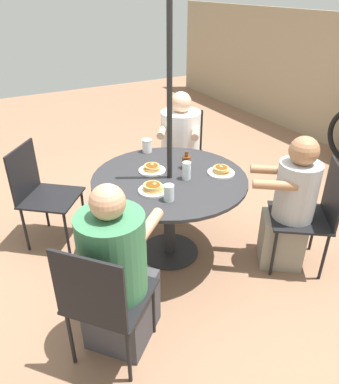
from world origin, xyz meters
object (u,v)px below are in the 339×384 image
patio_table (170,190)px  patio_chair_east (181,148)px  diner_north (290,208)px  diner_east (180,154)px  patio_chair_north (313,211)px  drinking_glass_b (187,171)px  pancake_plate_b (153,189)px  drinking_glass_a (169,193)px  coffee_cup (147,146)px  pancake_plate_a (152,169)px  diner_west (117,277)px  patio_chair_south (40,190)px  pancake_plate_c (221,171)px  syrup_bottle (186,162)px  patio_chair_west (103,298)px

patio_table → patio_chair_east: 1.14m
diner_north → diner_east: bearing=45.4°
patio_table → patio_chair_east: (-0.92, 0.66, -0.10)m
patio_chair_north → drinking_glass_b: size_ratio=6.45×
pancake_plate_b → patio_table: bearing=122.7°
diner_north → drinking_glass_a: 1.02m
diner_north → coffee_cup: size_ratio=9.58×
diner_east → pancake_plate_a: 0.91m
diner_east → patio_chair_east: bearing=-90.0°
diner_west → diner_east: bearing=96.5°
patio_chair_south → pancake_plate_c: bearing=95.2°
pancake_plate_b → diner_north: bearing=66.5°
pancake_plate_b → pancake_plate_c: 0.61m
patio_table → patio_chair_south: 1.14m
diner_north → drinking_glass_b: diner_north is taller
drinking_glass_a → drinking_glass_b: bearing=128.1°
patio_table → patio_chair_south: (-0.72, -0.88, -0.10)m
patio_chair_south → patio_chair_north: bearing=91.5°
diner_west → patio_chair_east: bearing=97.1°
patio_chair_south → syrup_bottle: 1.28m
patio_table → drinking_glass_b: 0.23m
patio_table → patio_chair_west: bearing=-48.7°
diner_east → pancake_plate_b: diner_east is taller
diner_east → drinking_glass_a: size_ratio=9.94×
diner_north → patio_chair_south: (-1.28, -1.65, -0.01)m
drinking_glass_a → drinking_glass_b: drinking_glass_b is taller
patio_chair_west → syrup_bottle: patio_chair_west is taller
patio_chair_north → syrup_bottle: bearing=79.7°
coffee_cup → drinking_glass_b: bearing=3.1°
patio_chair_north → pancake_plate_c: patio_chair_north is taller
patio_chair_west → pancake_plate_a: 1.22m
diner_north → syrup_bottle: (-0.65, -0.57, 0.27)m
diner_west → pancake_plate_b: (-0.49, 0.50, 0.24)m
patio_chair_north → patio_table: bearing=90.0°
diner_west → coffee_cup: (-1.17, 0.79, 0.28)m
pancake_plate_b → patio_chair_south: bearing=-142.2°
patio_table → pancake_plate_a: bearing=-155.9°
coffee_cup → drinking_glass_a: same height
patio_chair_north → coffee_cup: patio_chair_north is taller
patio_chair_south → pancake_plate_b: size_ratio=4.15×
patio_chair_south → patio_chair_west: size_ratio=1.00×
patio_chair_north → pancake_plate_a: size_ratio=4.15×
patio_chair_north → patio_chair_west: size_ratio=1.00×
diner_north → patio_chair_west: (0.18, -1.62, -0.01)m
patio_chair_north → pancake_plate_a: 1.31m
pancake_plate_a → syrup_bottle: 0.29m
pancake_plate_a → pancake_plate_c: pancake_plate_c is taller
diner_north → drinking_glass_b: bearing=90.4°
patio_chair_south → patio_chair_west: same height
patio_chair_east → patio_chair_west: bearing=83.5°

